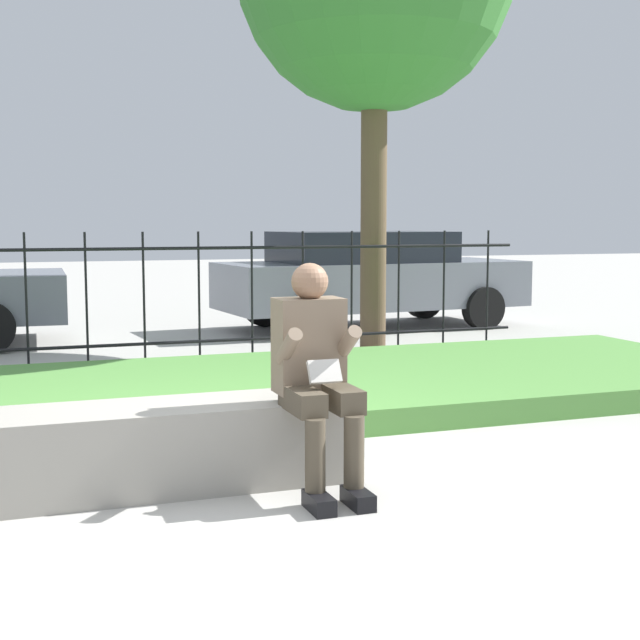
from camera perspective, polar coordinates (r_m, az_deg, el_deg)
name	(u,v)px	position (r m, az deg, el deg)	size (l,w,h in m)	color
ground_plane	(204,484)	(5.28, -7.41, -10.35)	(60.00, 60.00, 0.00)	#B2AFA8
stone_bench	(152,452)	(5.17, -10.71, -8.31)	(2.36, 0.57, 0.48)	gray
person_seated_reader	(316,367)	(4.97, -0.29, -3.01)	(0.42, 0.73, 1.28)	black
grass_berm	(146,397)	(7.35, -11.10, -4.89)	(10.98, 2.98, 0.19)	#569342
iron_fence	(116,300)	(9.07, -12.96, 1.28)	(8.98, 0.03, 1.41)	black
car_parked_right	(370,277)	(12.66, 3.21, 2.78)	(4.45, 2.09, 1.37)	slate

